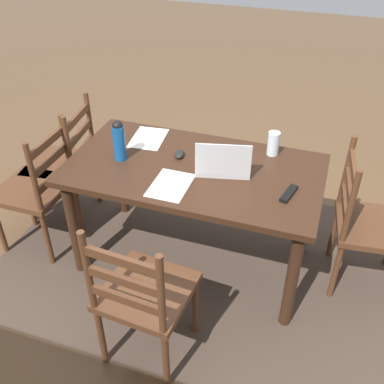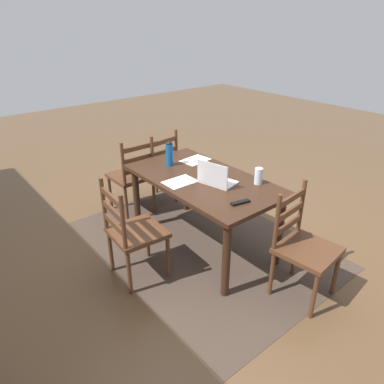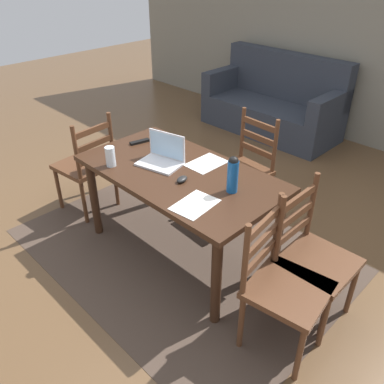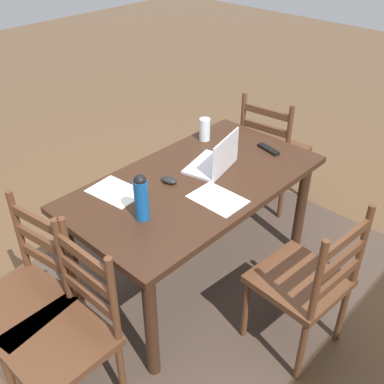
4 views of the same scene
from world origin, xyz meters
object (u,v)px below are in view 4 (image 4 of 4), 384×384
(water_bottle, at_px, (141,196))
(drinking_glass, at_px, (205,129))
(dining_table, at_px, (196,194))
(laptop, at_px, (216,160))
(chair_right_far, at_px, (65,336))
(computer_mouse, at_px, (169,180))
(chair_left_near, at_px, (272,152))
(chair_far_head, at_px, (306,283))
(tv_remote, at_px, (268,149))
(chair_right_near, at_px, (27,298))

(water_bottle, height_order, drinking_glass, water_bottle)
(water_bottle, bearing_deg, dining_table, -173.36)
(laptop, bearing_deg, chair_right_far, 7.57)
(water_bottle, height_order, computer_mouse, water_bottle)
(chair_left_near, distance_m, laptop, 0.96)
(computer_mouse, bearing_deg, chair_far_head, 84.04)
(dining_table, height_order, computer_mouse, computer_mouse)
(dining_table, height_order, tv_remote, tv_remote)
(chair_far_head, height_order, computer_mouse, chair_far_head)
(computer_mouse, bearing_deg, chair_left_near, 169.53)
(chair_left_near, relative_size, drinking_glass, 6.21)
(laptop, height_order, computer_mouse, laptop)
(chair_far_head, xyz_separation_m, water_bottle, (0.46, -0.74, 0.43))
(chair_far_head, xyz_separation_m, chair_left_near, (-1.07, -0.96, 0.00))
(laptop, bearing_deg, tv_remote, 166.44)
(dining_table, relative_size, laptop, 4.27)
(chair_far_head, xyz_separation_m, chair_right_near, (1.06, -0.97, 0.00))
(dining_table, distance_m, tv_remote, 0.61)
(tv_remote, bearing_deg, chair_right_near, -176.25)
(chair_far_head, xyz_separation_m, tv_remote, (-0.59, -0.69, 0.30))
(water_bottle, bearing_deg, drinking_glass, -157.77)
(dining_table, relative_size, drinking_glass, 10.12)
(chair_left_near, height_order, water_bottle, water_bottle)
(chair_right_far, relative_size, water_bottle, 3.64)
(chair_far_head, height_order, drinking_glass, chair_far_head)
(chair_right_near, xyz_separation_m, computer_mouse, (-0.94, 0.08, 0.31))
(dining_table, relative_size, water_bottle, 5.93)
(chair_far_head, bearing_deg, chair_right_far, -30.52)
(dining_table, xyz_separation_m, chair_right_near, (1.06, -0.17, -0.19))
(dining_table, xyz_separation_m, tv_remote, (-0.59, 0.10, 0.11))
(water_bottle, xyz_separation_m, tv_remote, (-1.05, 0.05, -0.13))
(drinking_glass, bearing_deg, chair_far_head, 68.94)
(chair_far_head, bearing_deg, dining_table, -90.22)
(dining_table, bearing_deg, laptop, 179.09)
(chair_right_near, xyz_separation_m, tv_remote, (-1.65, 0.28, 0.30))
(chair_left_near, bearing_deg, drinking_glass, -12.51)
(chair_far_head, distance_m, computer_mouse, 0.95)
(chair_far_head, relative_size, chair_right_near, 1.00)
(laptop, distance_m, water_bottle, 0.65)
(dining_table, height_order, laptop, laptop)
(water_bottle, height_order, tv_remote, water_bottle)
(dining_table, height_order, chair_right_near, chair_right_near)
(laptop, bearing_deg, dining_table, -0.91)
(chair_right_far, bearing_deg, drinking_glass, -162.24)
(chair_right_far, bearing_deg, chair_far_head, 149.48)
(chair_far_head, bearing_deg, laptop, -103.20)
(water_bottle, bearing_deg, tv_remote, 177.43)
(drinking_glass, xyz_separation_m, tv_remote, (-0.17, 0.41, -0.07))
(laptop, height_order, water_bottle, water_bottle)
(computer_mouse, bearing_deg, tv_remote, 150.98)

